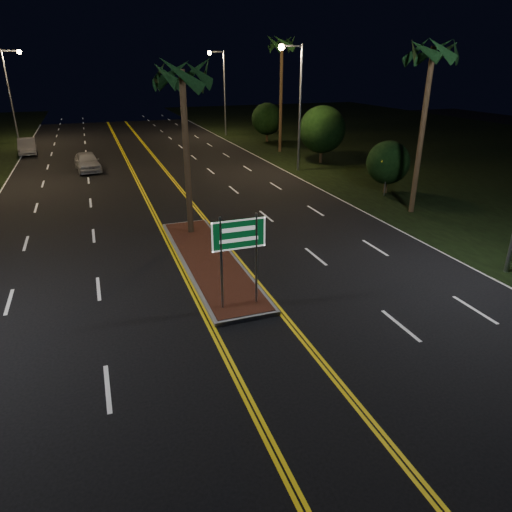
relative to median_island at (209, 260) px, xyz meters
name	(u,v)px	position (x,y,z in m)	size (l,w,h in m)	color
ground	(270,353)	(0.00, -7.00, -0.08)	(120.00, 120.00, 0.00)	black
grass_right	(463,149)	(30.00, 18.00, -0.08)	(40.00, 110.00, 0.01)	black
median_island	(209,260)	(0.00, 0.00, 0.00)	(2.25, 10.25, 0.17)	gray
highway_sign	(239,243)	(0.00, -4.20, 2.32)	(1.80, 0.08, 3.20)	gray
streetlight_left_far	(12,85)	(-10.61, 37.00, 5.57)	(1.91, 0.44, 9.00)	gray
streetlight_right_mid	(296,94)	(10.61, 15.00, 5.57)	(1.91, 0.44, 9.00)	gray
streetlight_right_far	(221,83)	(10.61, 35.00, 5.57)	(1.91, 0.44, 9.00)	gray
palm_median	(182,75)	(0.00, 3.50, 7.19)	(2.40, 2.40, 8.30)	#382819
palm_right_near	(433,53)	(12.50, 3.00, 8.13)	(2.40, 2.40, 9.30)	#382819
palm_right_far	(282,45)	(12.80, 23.00, 9.06)	(2.40, 2.40, 10.30)	#382819
shrub_near	(388,163)	(13.50, 7.00, 1.86)	(2.70, 2.70, 3.30)	#382819
shrub_mid	(322,129)	(14.00, 17.00, 2.64)	(3.78, 3.78, 4.62)	#382819
shrub_far	(267,119)	(13.80, 29.00, 2.25)	(3.24, 3.24, 3.96)	#382819
car_near	(87,160)	(-4.43, 20.36, 0.76)	(2.16, 5.03, 1.68)	#B2B4B9
car_far	(27,145)	(-9.49, 29.83, 0.73)	(2.10, 4.90, 1.63)	#9999A1
warning_sign	(387,166)	(13.00, 6.34, 1.78)	(1.15, 0.33, 2.82)	gray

